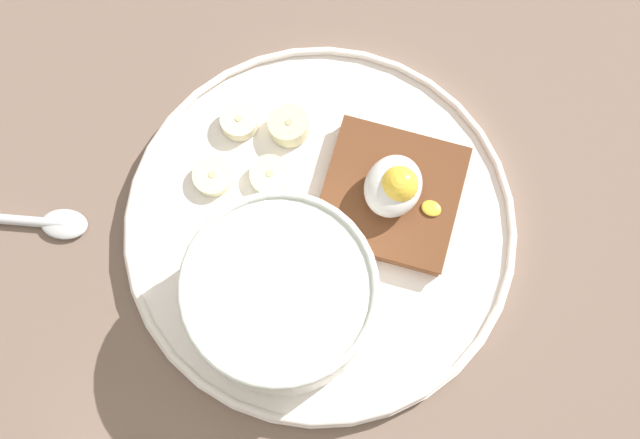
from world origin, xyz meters
The scene contains 10 objects.
ground_plane centered at (0.00, 0.00, 1.00)cm, with size 120.00×120.00×2.00cm, color #766053.
plate centered at (0.00, 0.00, 2.80)cm, with size 29.69×29.69×1.60cm.
oatmeal_bowl centered at (-6.52, -0.27, 6.25)cm, with size 13.62×13.62×6.48cm.
toast_slice centered at (4.30, -3.86, 3.86)cm, with size 11.60×11.60×1.54cm.
poached_egg centered at (4.30, -3.99, 6.23)cm, with size 4.84×6.02×3.78cm.
banana_slice_front centered at (0.05, 9.02, 3.44)cm, with size 4.27×4.27×0.95cm.
banana_slice_left centered at (1.92, 5.10, 3.56)cm, with size 3.77×3.70×1.34cm.
banana_slice_back centered at (6.10, 5.49, 3.78)cm, with size 3.89×4.00×1.78cm.
banana_slice_right centered at (4.84, 9.18, 3.58)cm, with size 3.75×3.71×1.23cm.
spoon centered at (-8.74, 19.86, 2.40)cm, with size 5.27×10.75×0.80cm.
Camera 1 is at (-15.97, -7.52, 67.66)cm, focal length 50.00 mm.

